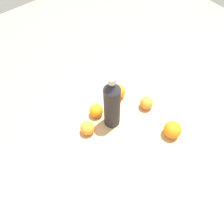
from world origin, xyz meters
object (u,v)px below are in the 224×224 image
orange_3 (118,91)px  orange_2 (172,130)px  water_bottle (112,104)px  orange_1 (147,103)px  orange_4 (96,111)px  orange_0 (87,128)px

orange_3 → orange_2: bearing=-82.8°
water_bottle → orange_1: 0.22m
orange_1 → orange_2: bearing=-96.5°
orange_1 → orange_3: orange_3 is taller
orange_1 → orange_2: 0.19m
orange_2 → orange_4: bearing=122.8°
water_bottle → orange_4: size_ratio=4.62×
orange_4 → orange_3: bearing=8.1°
orange_2 → orange_3: 0.33m
water_bottle → orange_0: (-0.12, 0.03, -0.11)m
orange_2 → orange_4: orange_2 is taller
water_bottle → orange_1: water_bottle is taller
water_bottle → orange_2: bearing=31.6°
water_bottle → orange_1: (0.18, -0.04, -0.11)m
orange_2 → orange_0: bearing=138.3°
orange_1 → orange_4: size_ratio=0.98×
water_bottle → orange_1: bearing=73.2°
water_bottle → orange_3: water_bottle is taller
orange_0 → orange_4: (0.09, 0.05, -0.00)m
orange_0 → orange_3: (0.24, 0.07, 0.00)m
orange_1 → orange_4: (-0.22, 0.12, 0.00)m
water_bottle → orange_3: bearing=125.0°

